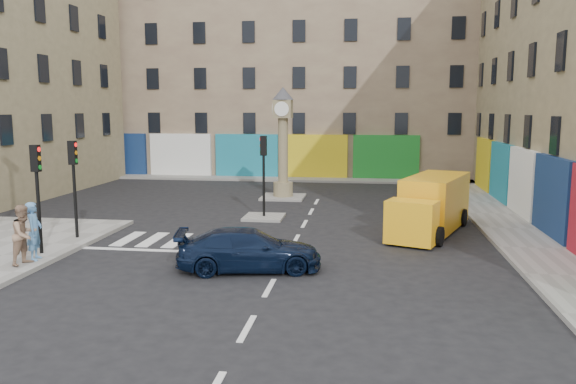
% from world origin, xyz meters
% --- Properties ---
extents(ground, '(120.00, 120.00, 0.00)m').
position_xyz_m(ground, '(0.00, 0.00, 0.00)').
color(ground, black).
rests_on(ground, ground).
extents(sidewalk_right, '(2.60, 30.00, 0.15)m').
position_xyz_m(sidewalk_right, '(8.70, 10.00, 0.07)').
color(sidewalk_right, gray).
rests_on(sidewalk_right, ground).
extents(sidewalk_far, '(32.00, 2.40, 0.15)m').
position_xyz_m(sidewalk_far, '(-4.00, 22.20, 0.07)').
color(sidewalk_far, gray).
rests_on(sidewalk_far, ground).
extents(island_near, '(1.80, 1.80, 0.12)m').
position_xyz_m(island_near, '(-2.00, 8.00, 0.06)').
color(island_near, gray).
rests_on(island_near, ground).
extents(island_far, '(2.40, 2.40, 0.12)m').
position_xyz_m(island_far, '(-2.00, 14.00, 0.06)').
color(island_far, gray).
rests_on(island_far, ground).
extents(building_far, '(32.00, 10.00, 17.00)m').
position_xyz_m(building_far, '(-4.00, 28.00, 8.50)').
color(building_far, gray).
rests_on(building_far, ground).
extents(traffic_light_left_near, '(0.28, 0.22, 3.70)m').
position_xyz_m(traffic_light_left_near, '(-8.30, 0.20, 2.62)').
color(traffic_light_left_near, black).
rests_on(traffic_light_left_near, sidewalk_left).
extents(traffic_light_left_far, '(0.28, 0.22, 3.70)m').
position_xyz_m(traffic_light_left_far, '(-8.30, 2.60, 2.62)').
color(traffic_light_left_far, black).
rests_on(traffic_light_left_far, sidewalk_left).
extents(traffic_light_island, '(0.28, 0.22, 3.70)m').
position_xyz_m(traffic_light_island, '(-2.00, 8.00, 2.59)').
color(traffic_light_island, black).
rests_on(traffic_light_island, island_near).
extents(clock_pillar, '(1.20, 1.20, 6.10)m').
position_xyz_m(clock_pillar, '(-2.00, 14.00, 3.55)').
color(clock_pillar, '#92835F').
rests_on(clock_pillar, island_far).
extents(navy_sedan, '(4.81, 2.72, 1.31)m').
position_xyz_m(navy_sedan, '(-0.94, -0.30, 0.66)').
color(navy_sedan, black).
rests_on(navy_sedan, ground).
extents(yellow_van, '(3.93, 6.45, 2.26)m').
position_xyz_m(yellow_van, '(5.34, 6.20, 1.12)').
color(yellow_van, '#FFB115').
rests_on(yellow_van, ground).
extents(pedestrian_blue, '(0.62, 0.79, 1.91)m').
position_xyz_m(pedestrian_blue, '(-8.00, -0.61, 1.10)').
color(pedestrian_blue, '#5286BB').
rests_on(pedestrian_blue, sidewalk_left).
extents(pedestrian_tan, '(0.90, 1.06, 1.92)m').
position_xyz_m(pedestrian_tan, '(-8.00, -1.14, 1.11)').
color(pedestrian_tan, '#93725A').
rests_on(pedestrian_tan, sidewalk_left).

